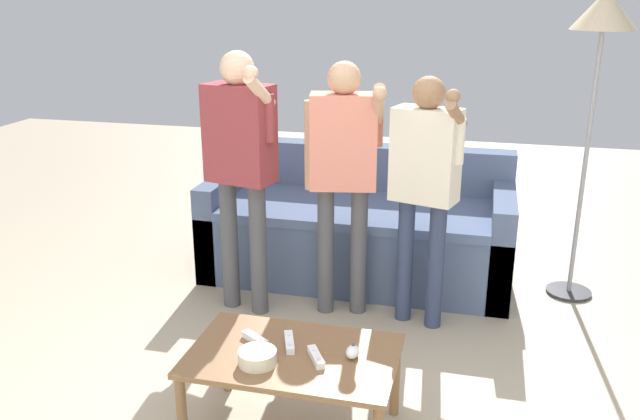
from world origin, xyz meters
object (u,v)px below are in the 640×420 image
Objects in this scene: player_center at (343,161)px; player_right at (425,174)px; snack_bowl at (257,357)px; game_remote_wand_far at (316,357)px; player_left at (240,153)px; couch at (359,230)px; game_remote_nunchuk at (353,352)px; game_remote_wand_near at (255,339)px; floor_lamp at (602,32)px; game_remote_wand_spare at (289,342)px; coffee_table at (293,363)px.

player_right is at bearing -3.97° from player_center.
snack_bowl reaches higher than game_remote_wand_far.
player_left is 1.08× the size of player_right.
couch is at bearing 95.21° from game_remote_wand_far.
snack_bowl is at bearing -112.54° from player_right.
game_remote_wand_near is (-0.44, 0.02, -0.01)m from game_remote_nunchuk.
game_remote_nunchuk is at bearing -98.28° from player_right.
floor_lamp is 1.25× the size of player_center.
game_remote_wand_far is (0.23, 0.08, -0.01)m from snack_bowl.
game_remote_wand_near is (-0.14, -1.15, -0.52)m from player_center.
player_left reaches higher than game_remote_wand_spare.
coffee_table is 0.13m from game_remote_wand_far.
game_remote_wand_near is at bearing 165.11° from coffee_table.
game_remote_wand_far is at bearing -84.79° from couch.
snack_bowl reaches higher than game_remote_wand_near.
couch is at bearing 126.50° from player_right.
game_remote_wand_far is at bearing -57.01° from player_left.
player_center is at bearing 176.03° from player_right.
game_remote_wand_far is at bearing -155.78° from game_remote_nunchuk.
game_remote_wand_near is at bearing -94.15° from couch.
couch is 1.40× the size of player_right.
game_remote_wand_far is at bearing -123.57° from floor_lamp.
player_left is at bearing 129.41° from game_remote_nunchuk.
coffee_table is 1.36m from player_right.
game_remote_wand_spare is at bearing -60.38° from player_left.
game_remote_wand_spare is (0.15, 0.01, -0.00)m from game_remote_wand_near.
game_remote_nunchuk is (0.25, 0.03, 0.07)m from coffee_table.
snack_bowl is 0.19m from game_remote_wand_spare.
game_remote_nunchuk is 1.24m from player_right.
snack_bowl is 1.47m from player_right.
player_center is at bearing -88.73° from couch.
game_remote_wand_near is (0.43, -1.04, -0.56)m from player_left.
coffee_table is 5.30× the size of game_remote_wand_spare.
game_remote_wand_near and game_remote_wand_spare have the same top height.
player_center is 8.98× the size of game_remote_wand_spare.
couch is 1.91m from floor_lamp.
game_remote_wand_far is (0.11, -0.03, 0.07)m from coffee_table.
snack_bowl is 0.11× the size of player_center.
player_center is 0.46m from player_right.
game_remote_nunchuk is 0.06× the size of player_center.
player_right is at bearing 75.65° from game_remote_wand_far.
coffee_table is 5.77× the size of game_remote_wand_far.
snack_bowl reaches higher than game_remote_nunchuk.
snack_bowl is at bearing -126.97° from floor_lamp.
floor_lamp is at bearing 34.60° from player_right.
game_remote_nunchuk is (0.37, 0.15, -0.01)m from snack_bowl.
game_remote_wand_far is (0.17, -1.84, 0.11)m from couch.
game_remote_wand_far is 0.92× the size of game_remote_wand_spare.
game_remote_nunchuk is (0.31, -1.78, 0.12)m from couch.
coffee_table is 0.62× the size of player_right.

